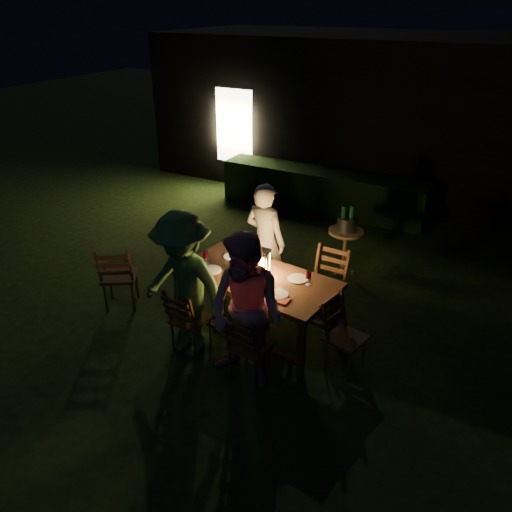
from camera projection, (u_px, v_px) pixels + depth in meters
The scene contains 29 objects.
garden_envelope at pixel (385, 112), 11.25m from camera, with size 40.00×40.00×3.20m.
dining_table at pixel (257, 282), 6.17m from camera, with size 2.08×1.23×0.82m.
chair_near_left at pixel (190, 330), 6.06m from camera, with size 0.43×0.46×0.91m.
chair_near_right at pixel (250, 356), 5.59m from camera, with size 0.46×0.49×0.95m.
chair_far_left at pixel (263, 278), 7.17m from camera, with size 0.47×0.49×0.91m.
chair_far_right at pixel (324, 298), 6.64m from camera, with size 0.47×0.51×1.02m.
chair_end at pixel (344, 348), 5.75m from camera, with size 0.52×0.50×0.92m.
chair_spare at pixel (121, 287), 6.91m from camera, with size 0.64×0.66×1.02m.
person_house_side at pixel (265, 241), 6.95m from camera, with size 0.62×0.41×1.69m, color white.
person_opp_right at pixel (246, 313), 5.27m from camera, with size 0.88×0.68×1.81m, color #B87E92.
person_opp_left at pixel (184, 286), 5.74m from camera, with size 1.18×0.68×1.83m, color #40753A.
lantern at pixel (263, 264), 6.07m from camera, with size 0.16×0.16×0.35m.
plate_far_left at pixel (233, 257), 6.58m from camera, with size 0.25×0.25×0.01m, color white.
plate_near_left at pixel (211, 270), 6.26m from camera, with size 0.25×0.25×0.01m, color white.
plate_far_right at pixel (298, 279), 6.06m from camera, with size 0.25×0.25×0.01m, color white.
plate_near_right at pixel (278, 294), 5.74m from camera, with size 0.25×0.25×0.01m, color white.
wineglass_a at pixel (251, 255), 6.45m from camera, with size 0.06×0.06×0.18m, color #59070F, non-canonical shape.
wineglass_b at pixel (206, 257), 6.38m from camera, with size 0.06×0.06×0.18m, color #59070F, non-canonical shape.
wineglass_c at pixel (264, 287), 5.74m from camera, with size 0.06×0.06×0.18m, color #59070F, non-canonical shape.
wineglass_d at pixel (308, 278), 5.90m from camera, with size 0.06×0.06×0.18m, color #59070F, non-canonical shape.
wineglass_e at pixel (236, 277), 5.93m from camera, with size 0.06×0.06×0.18m, color silver, non-canonical shape.
bottle_table at pixel (241, 260), 6.20m from camera, with size 0.07×0.07×0.28m, color #0F471E.
napkin_left at pixel (231, 283), 5.98m from camera, with size 0.18×0.14×0.01m, color red.
napkin_right at pixel (281, 300), 5.63m from camera, with size 0.18×0.14×0.01m, color red.
phone at pixel (203, 271), 6.24m from camera, with size 0.14×0.07×0.01m, color black.
side_table at pixel (346, 235), 7.62m from camera, with size 0.53×0.53×0.72m.
ice_bucket at pixel (347, 224), 7.54m from camera, with size 0.30×0.30×0.22m, color #A5A8AD.
bottle_bucket_a at pixel (343, 221), 7.50m from camera, with size 0.07×0.07×0.32m, color #0F471E.
bottle_bucket_b at pixel (351, 220), 7.52m from camera, with size 0.07×0.07×0.32m, color #0F471E.
Camera 1 is at (2.89, -5.33, 3.86)m, focal length 35.00 mm.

